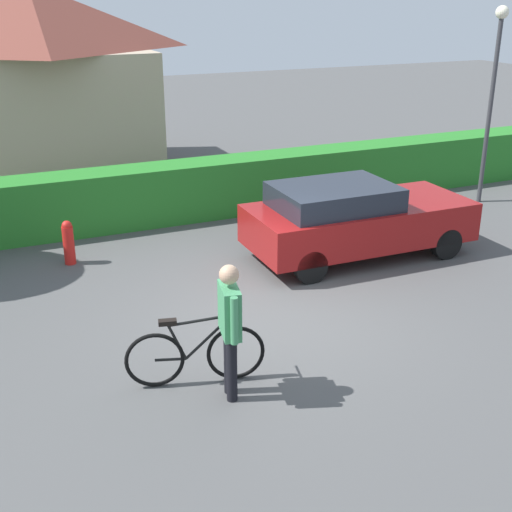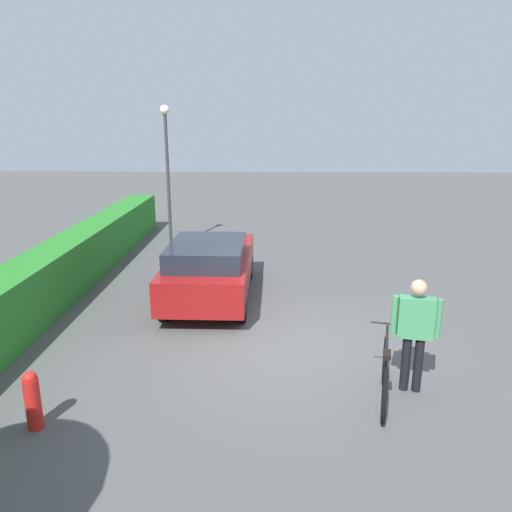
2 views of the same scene
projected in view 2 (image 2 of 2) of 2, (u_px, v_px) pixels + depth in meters
The scene contains 7 objects.
ground_plane at pixel (290, 345), 8.66m from camera, with size 60.00×60.00×0.00m, color #4C4C4C.
hedge_row at pixel (5, 311), 8.63m from camera, with size 19.65×0.90×1.20m, color #267526.
parked_car_near at pixel (210, 267), 10.76m from camera, with size 4.11×1.78×1.40m.
bicycle at pixel (385, 374), 6.87m from camera, with size 1.71×0.59×0.98m.
person_rider at pixel (415, 327), 6.96m from camera, with size 0.30×0.67×1.72m.
street_lamp at pixel (167, 158), 14.59m from camera, with size 0.28×0.28×4.29m.
fire_hydrant at pixel (33, 399), 6.23m from camera, with size 0.20×0.20×0.81m.
Camera 2 is at (-7.93, 0.40, 3.86)m, focal length 34.17 mm.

